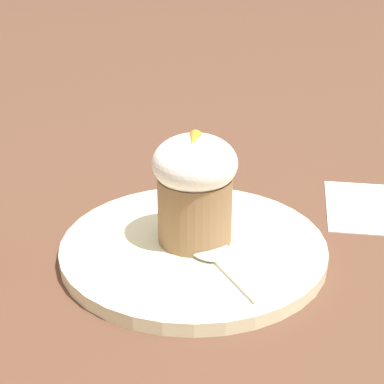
# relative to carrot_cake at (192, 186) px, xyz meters

# --- Properties ---
(ground_plane) EXTENTS (4.00, 4.00, 0.00)m
(ground_plane) POSITION_rel_carrot_cake_xyz_m (0.01, 0.00, -0.07)
(ground_plane) COLOR #513323
(dessert_plate) EXTENTS (0.26, 0.26, 0.01)m
(dessert_plate) POSITION_rel_carrot_cake_xyz_m (0.01, 0.00, -0.07)
(dessert_plate) COLOR beige
(dessert_plate) RESTS_ON ground_plane
(carrot_cake) EXTENTS (0.08, 0.08, 0.11)m
(carrot_cake) POSITION_rel_carrot_cake_xyz_m (0.00, 0.00, 0.00)
(carrot_cake) COLOR olive
(carrot_cake) RESTS_ON dessert_plate
(spoon) EXTENTS (0.11, 0.09, 0.01)m
(spoon) POSITION_rel_carrot_cake_xyz_m (0.03, 0.03, -0.06)
(spoon) COLOR silver
(spoon) RESTS_ON dessert_plate
(paper_napkin) EXTENTS (0.13, 0.12, 0.00)m
(paper_napkin) POSITION_rel_carrot_cake_xyz_m (-0.13, 0.19, -0.07)
(paper_napkin) COLOR white
(paper_napkin) RESTS_ON ground_plane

